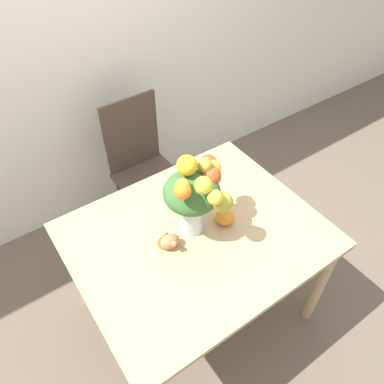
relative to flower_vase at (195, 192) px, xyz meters
name	(u,v)px	position (x,y,z in m)	size (l,w,h in m)	color
ground_plane	(196,308)	(-0.01, -0.04, -1.02)	(12.00, 12.00, 0.00)	brown
wall_back	(74,34)	(-0.01, 1.24, 0.33)	(8.00, 0.06, 2.70)	silver
dining_table	(197,246)	(-0.01, -0.04, -0.36)	(1.23, 1.01, 0.77)	tan
flower_vase	(195,192)	(0.00, 0.00, 0.00)	(0.32, 0.34, 0.45)	silver
pumpkin	(225,217)	(0.15, -0.06, -0.22)	(0.10, 0.10, 0.09)	orange
turkey_figurine	(168,239)	(-0.17, -0.01, -0.22)	(0.10, 0.13, 0.08)	#A87A4C
dining_chair_near_window	(144,168)	(0.14, 0.82, -0.51)	(0.43, 0.43, 1.01)	#47382D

